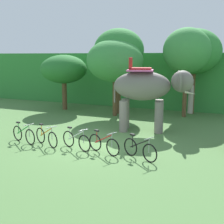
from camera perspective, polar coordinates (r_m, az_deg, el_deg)
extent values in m
plane|color=#4C753D|center=(13.32, -3.83, -6.08)|extent=(80.00, 80.00, 0.00)
cube|color=#338438|center=(24.60, 9.48, 6.40)|extent=(36.00, 6.00, 4.06)
cylinder|color=brown|center=(21.72, -9.14, 3.12)|extent=(0.35, 0.35, 2.00)
ellipsoid|color=#28702D|center=(21.56, -9.30, 8.17)|extent=(3.29, 3.29, 2.02)
cylinder|color=brown|center=(19.88, 1.31, 3.94)|extent=(0.28, 0.28, 2.96)
ellipsoid|color=#338438|center=(19.74, 1.34, 11.86)|extent=(3.28, 3.28, 2.79)
cylinder|color=brown|center=(19.16, 0.55, 2.73)|extent=(0.29, 0.29, 2.34)
ellipsoid|color=#3D8E42|center=(18.97, 0.56, 9.89)|extent=(3.60, 3.60, 2.71)
cylinder|color=brown|center=(19.29, 13.88, 3.35)|extent=(0.27, 0.27, 2.92)
ellipsoid|color=#3D8E42|center=(19.14, 14.26, 11.44)|extent=(2.93, 2.93, 2.79)
cylinder|color=brown|center=(20.50, 15.25, 3.58)|extent=(0.31, 0.31, 2.83)
ellipsoid|color=#338438|center=(20.36, 15.64, 11.21)|extent=(3.47, 3.47, 2.92)
ellipsoid|color=slate|center=(15.22, 5.82, 5.06)|extent=(3.15, 2.06, 1.50)
cylinder|color=slate|center=(15.81, 9.06, -0.50)|extent=(0.44, 0.44, 1.60)
cylinder|color=slate|center=(15.05, 9.04, -1.06)|extent=(0.44, 0.44, 1.60)
cylinder|color=slate|center=(15.91, 2.57, -0.30)|extent=(0.44, 0.44, 1.60)
cylinder|color=slate|center=(15.16, 2.23, -0.85)|extent=(0.44, 0.44, 1.60)
ellipsoid|color=slate|center=(15.21, 13.42, 5.76)|extent=(1.31, 1.23, 1.10)
ellipsoid|color=slate|center=(15.81, 12.73, 6.15)|extent=(0.36, 0.85, 0.96)
ellipsoid|color=slate|center=(14.58, 13.00, 5.77)|extent=(0.36, 0.85, 0.96)
cylinder|color=slate|center=(15.35, 14.95, 2.35)|extent=(0.26, 0.26, 1.40)
cone|color=beige|center=(15.52, 14.75, 3.75)|extent=(0.57, 0.25, 0.21)
cone|color=beige|center=(15.08, 14.90, 3.55)|extent=(0.57, 0.25, 0.21)
cube|color=#BF4C8C|center=(15.17, 5.50, 8.00)|extent=(1.58, 1.60, 0.08)
cube|color=#B22323|center=(15.17, 5.51, 8.34)|extent=(1.28, 1.14, 0.10)
cube|color=#B22323|center=(15.20, 3.62, 9.43)|extent=(0.31, 0.90, 0.56)
cylinder|color=slate|center=(15.42, 0.51, 3.50)|extent=(0.08, 0.08, 0.90)
torus|color=black|center=(14.31, -17.77, -3.91)|extent=(0.69, 0.26, 0.71)
torus|color=black|center=(13.49, -15.54, -4.67)|extent=(0.69, 0.26, 0.71)
cylinder|color=green|center=(13.86, -16.80, -3.26)|extent=(0.94, 0.34, 0.54)
cylinder|color=green|center=(14.17, -17.62, -2.96)|extent=(0.03, 0.03, 0.52)
cube|color=black|center=(14.11, -17.68, -1.93)|extent=(0.22, 0.16, 0.06)
cylinder|color=#9E9EA3|center=(13.46, -15.72, -3.48)|extent=(0.03, 0.03, 0.55)
cylinder|color=#9E9EA3|center=(13.40, -15.78, -2.36)|extent=(0.19, 0.50, 0.03)
torus|color=black|center=(13.64, -13.63, -4.41)|extent=(0.67, 0.33, 0.71)
torus|color=black|center=(12.80, -11.38, -5.31)|extent=(0.67, 0.33, 0.71)
cylinder|color=orange|center=(13.17, -12.64, -3.78)|extent=(0.91, 0.43, 0.54)
cylinder|color=orange|center=(13.49, -13.47, -3.43)|extent=(0.03, 0.03, 0.52)
cube|color=black|center=(13.43, -13.51, -2.35)|extent=(0.22, 0.17, 0.06)
cylinder|color=#9E9EA3|center=(12.77, -11.55, -4.06)|extent=(0.03, 0.03, 0.55)
cylinder|color=#9E9EA3|center=(12.71, -11.59, -2.88)|extent=(0.24, 0.49, 0.03)
torus|color=black|center=(12.85, -8.39, -5.15)|extent=(0.69, 0.28, 0.71)
torus|color=black|center=(12.12, -5.35, -6.06)|extent=(0.69, 0.28, 0.71)
cylinder|color=silver|center=(12.43, -7.02, -4.47)|extent=(0.93, 0.35, 0.54)
cylinder|color=silver|center=(12.71, -8.14, -4.11)|extent=(0.03, 0.03, 0.52)
cube|color=black|center=(12.64, -8.17, -2.98)|extent=(0.22, 0.16, 0.06)
cylinder|color=#9E9EA3|center=(12.08, -5.54, -4.74)|extent=(0.03, 0.03, 0.55)
cylinder|color=#9E9EA3|center=(12.01, -5.56, -3.50)|extent=(0.20, 0.50, 0.03)
torus|color=black|center=(12.24, -3.26, -5.87)|extent=(0.68, 0.30, 0.71)
torus|color=black|center=(11.56, 0.15, -6.87)|extent=(0.68, 0.30, 0.71)
cylinder|color=red|center=(11.84, -1.70, -5.18)|extent=(0.92, 0.38, 0.54)
cylinder|color=red|center=(12.09, -2.95, -4.79)|extent=(0.03, 0.03, 0.52)
cube|color=black|center=(12.03, -2.96, -3.59)|extent=(0.22, 0.16, 0.06)
cylinder|color=#9E9EA3|center=(11.51, -0.03, -5.49)|extent=(0.03, 0.03, 0.55)
cylinder|color=#9E9EA3|center=(11.43, -0.03, -4.19)|extent=(0.21, 0.50, 0.03)
torus|color=black|center=(11.64, 3.59, -6.75)|extent=(0.66, 0.35, 0.71)
torus|color=black|center=(11.00, 7.30, -7.89)|extent=(0.66, 0.35, 0.71)
cylinder|color=black|center=(11.25, 5.32, -6.07)|extent=(0.89, 0.46, 0.54)
cylinder|color=black|center=(11.50, 3.96, -5.63)|extent=(0.03, 0.03, 0.52)
cube|color=black|center=(11.43, 3.98, -4.38)|extent=(0.22, 0.18, 0.06)
cylinder|color=#9E9EA3|center=(10.94, 7.14, -6.45)|extent=(0.03, 0.03, 0.55)
cylinder|color=#9E9EA3|center=(10.86, 7.18, -5.08)|extent=(0.25, 0.48, 0.03)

